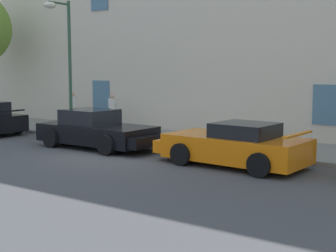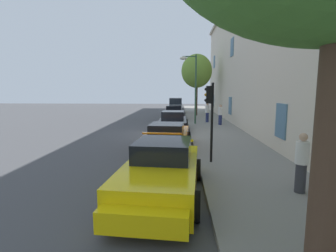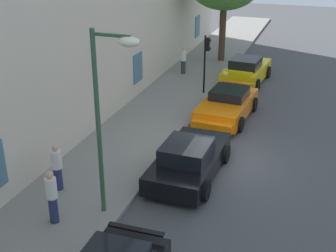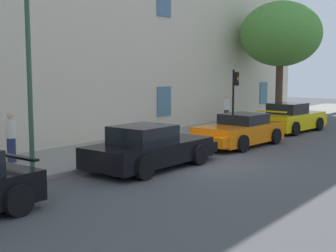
% 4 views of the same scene
% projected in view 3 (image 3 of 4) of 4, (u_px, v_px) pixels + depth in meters
% --- Properties ---
extents(ground_plane, '(80.00, 80.00, 0.00)m').
position_uv_depth(ground_plane, '(218.00, 161.00, 17.57)').
color(ground_plane, '#444447').
extents(sidewalk, '(60.00, 3.71, 0.14)m').
position_uv_depth(sidewalk, '(127.00, 145.00, 18.68)').
color(sidewalk, gray).
rests_on(sidewalk, ground).
extents(building_facade, '(42.45, 4.31, 11.02)m').
position_uv_depth(building_facade, '(32.00, 4.00, 17.62)').
color(building_facade, beige).
rests_on(building_facade, ground).
extents(sportscar_yellow_flank, '(4.95, 2.28, 1.42)m').
position_uv_depth(sportscar_yellow_flank, '(191.00, 158.00, 16.45)').
color(sportscar_yellow_flank, black).
rests_on(sportscar_yellow_flank, ground).
extents(sportscar_white_middle, '(4.76, 2.42, 1.33)m').
position_uv_depth(sportscar_white_middle, '(226.00, 107.00, 21.19)').
color(sportscar_white_middle, orange).
rests_on(sportscar_white_middle, ground).
extents(sportscar_tail_end, '(4.87, 2.43, 1.49)m').
position_uv_depth(sportscar_tail_end, '(247.00, 71.00, 26.36)').
color(sportscar_tail_end, yellow).
rests_on(sportscar_tail_end, ground).
extents(traffic_light, '(0.22, 0.36, 3.06)m').
position_uv_depth(traffic_light, '(206.00, 54.00, 23.54)').
color(traffic_light, black).
rests_on(traffic_light, sidewalk).
extents(street_lamp, '(0.44, 1.42, 5.68)m').
position_uv_depth(street_lamp, '(110.00, 93.00, 12.58)').
color(street_lamp, '#2D5138').
rests_on(street_lamp, sidewalk).
extents(pedestrian_admiring, '(0.42, 0.42, 1.65)m').
position_uv_depth(pedestrian_admiring, '(183.00, 60.00, 27.21)').
color(pedestrian_admiring, '#333338').
rests_on(pedestrian_admiring, sidewalk).
extents(pedestrian_strolling, '(0.41, 0.41, 1.65)m').
position_uv_depth(pedestrian_strolling, '(57.00, 167.00, 15.11)').
color(pedestrian_strolling, navy).
rests_on(pedestrian_strolling, sidewalk).
extents(pedestrian_bystander, '(0.48, 0.48, 1.72)m').
position_uv_depth(pedestrian_bystander, '(52.00, 196.00, 13.37)').
color(pedestrian_bystander, navy).
rests_on(pedestrian_bystander, sidewalk).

